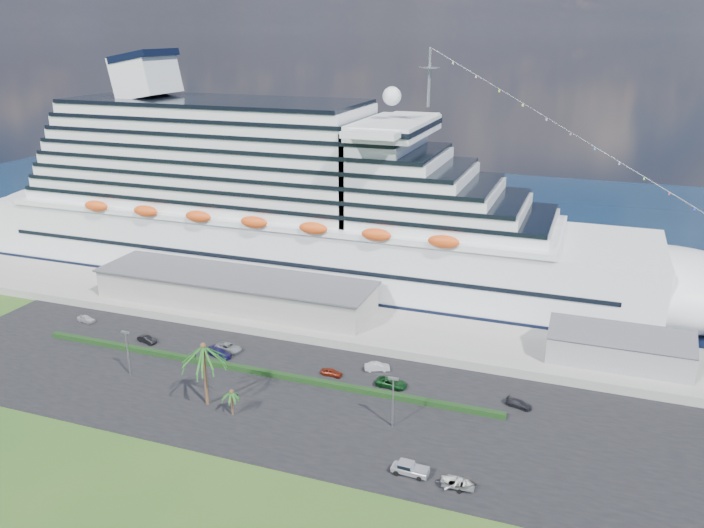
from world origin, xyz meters
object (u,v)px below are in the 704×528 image
at_px(pickup_truck, 410,468).
at_px(boat_trailer, 458,483).
at_px(cruise_ship, 295,211).
at_px(parked_car_3, 220,353).

height_order(pickup_truck, boat_trailer, pickup_truck).
distance_m(pickup_truck, boat_trailer, 6.88).
xyz_separation_m(cruise_ship, boat_trailer, (54.05, -67.58, -15.56)).
bearing_deg(pickup_truck, parked_car_3, 152.39).
distance_m(cruise_ship, boat_trailer, 87.93).
bearing_deg(cruise_ship, parked_car_3, -83.96).
bearing_deg(cruise_ship, pickup_truck, -54.72).
height_order(cruise_ship, pickup_truck, cruise_ship).
bearing_deg(pickup_truck, cruise_ship, 125.28).
height_order(cruise_ship, parked_car_3, cruise_ship).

